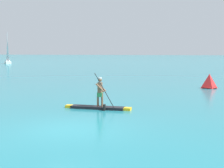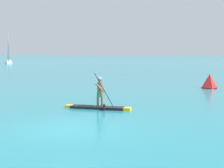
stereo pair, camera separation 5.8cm
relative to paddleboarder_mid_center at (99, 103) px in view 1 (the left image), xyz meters
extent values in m
plane|color=#1E727F|center=(0.22, -4.50, -0.30)|extent=(440.00, 440.00, 0.00)
cube|color=black|center=(-0.05, 0.01, -0.23)|extent=(2.83, 0.65, 0.14)
cube|color=yellow|center=(1.53, -0.03, -0.23)|extent=(0.36, 0.42, 0.14)
cube|color=yellow|center=(-1.64, 0.05, -0.23)|extent=(0.36, 0.36, 0.14)
cylinder|color=brown|center=(0.19, 0.00, 0.19)|extent=(0.11, 0.11, 0.70)
cylinder|color=brown|center=(-0.04, 0.01, 0.19)|extent=(0.11, 0.11, 0.70)
cube|color=#338C4C|center=(0.07, 0.01, 0.45)|extent=(0.27, 0.23, 0.22)
cylinder|color=brown|center=(0.07, 0.01, 0.81)|extent=(0.26, 0.26, 0.54)
sphere|color=brown|center=(0.07, 0.01, 1.21)|extent=(0.21, 0.21, 0.21)
cylinder|color=white|center=(0.07, 0.01, 1.31)|extent=(0.18, 0.18, 0.06)
cylinder|color=brown|center=(0.13, 0.16, 0.82)|extent=(0.48, 0.10, 0.47)
cylinder|color=brown|center=(0.12, -0.15, 0.82)|extent=(0.48, 0.10, 0.47)
cylinder|color=black|center=(0.41, -0.40, 0.73)|extent=(1.03, 0.06, 1.73)
cube|color=black|center=(0.41, -0.40, -0.15)|extent=(0.08, 0.20, 0.32)
pyramid|color=red|center=(5.92, 11.35, 0.28)|extent=(1.28, 1.28, 1.16)
torus|color=maroon|center=(5.92, 11.35, -0.24)|extent=(1.23, 1.23, 0.12)
cube|color=white|center=(-37.20, 52.59, -0.01)|extent=(3.59, 4.33, 0.58)
cylinder|color=#B2B2B7|center=(-37.20, 52.59, 3.54)|extent=(0.12, 0.12, 6.54)
pyramid|color=white|center=(-37.20, 52.59, 2.88)|extent=(1.52, 1.47, 5.01)
cube|color=silver|center=(-37.20, 52.59, 0.45)|extent=(1.61, 1.79, 0.35)
camera|label=1|loc=(4.81, -16.39, 2.70)|focal=53.57mm
camera|label=2|loc=(4.86, -16.38, 2.70)|focal=53.57mm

